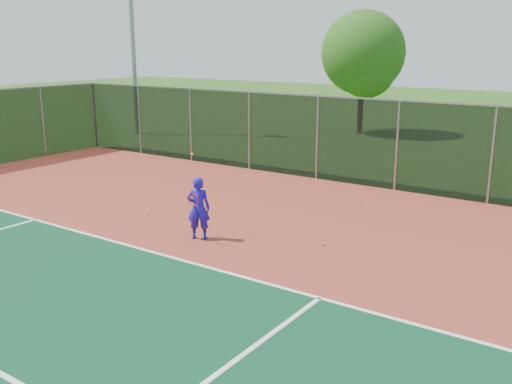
{
  "coord_description": "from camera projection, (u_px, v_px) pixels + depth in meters",
  "views": [
    {
      "loc": [
        6.73,
        -6.03,
        4.75
      ],
      "look_at": [
        -0.86,
        5.0,
        1.3
      ],
      "focal_mm": 40.0,
      "sensor_mm": 36.0,
      "label": 1
    }
  ],
  "objects": [
    {
      "name": "floodlight_nw",
      "position": [
        131.0,
        8.0,
        30.0
      ],
      "size": [
        0.9,
        0.4,
        11.75
      ],
      "color": "gray",
      "rests_on": "ground"
    },
    {
      "name": "court_apron",
      "position": [
        206.0,
        292.0,
        11.28
      ],
      "size": [
        30.0,
        20.0,
        0.02
      ],
      "primitive_type": "cube",
      "color": "#983926",
      "rests_on": "ground"
    },
    {
      "name": "fence_back",
      "position": [
        397.0,
        145.0,
        18.87
      ],
      "size": [
        30.0,
        0.06,
        3.03
      ],
      "color": "black",
      "rests_on": "court_apron"
    },
    {
      "name": "tennis_player",
      "position": [
        198.0,
        208.0,
        14.2
      ],
      "size": [
        0.69,
        0.72,
        2.16
      ],
      "color": "#2114BC",
      "rests_on": "court_apron"
    },
    {
      "name": "ground",
      "position": [
        131.0,
        333.0,
        9.69
      ],
      "size": [
        120.0,
        120.0,
        0.0
      ],
      "primitive_type": "plane",
      "color": "#275017",
      "rests_on": "ground"
    },
    {
      "name": "practice_ball_4",
      "position": [
        148.0,
        213.0,
        16.41
      ],
      "size": [
        0.07,
        0.07,
        0.07
      ],
      "primitive_type": "sphere",
      "color": "#ACD118",
      "rests_on": "court_apron"
    },
    {
      "name": "tree_back_left",
      "position": [
        364.0,
        57.0,
        30.64
      ],
      "size": [
        4.52,
        4.52,
        6.65
      ],
      "color": "#342213",
      "rests_on": "ground"
    },
    {
      "name": "practice_ball_1",
      "position": [
        323.0,
        244.0,
        13.91
      ],
      "size": [
        0.07,
        0.07,
        0.07
      ],
      "primitive_type": "sphere",
      "color": "#ACD118",
      "rests_on": "court_apron"
    },
    {
      "name": "practice_ball_2",
      "position": [
        369.0,
        202.0,
        17.62
      ],
      "size": [
        0.07,
        0.07,
        0.07
      ],
      "primitive_type": "sphere",
      "color": "#ACD118",
      "rests_on": "court_apron"
    }
  ]
}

